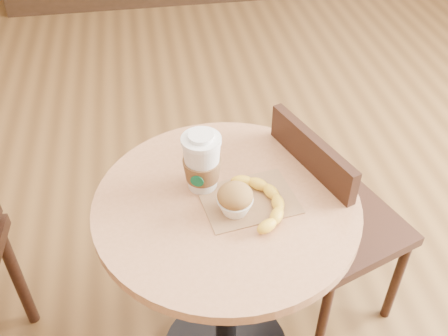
% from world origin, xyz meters
% --- Properties ---
extents(cafe_table, '(0.70, 0.70, 0.75)m').
position_xyz_m(cafe_table, '(0.05, -0.07, 0.53)').
color(cafe_table, black).
rests_on(cafe_table, ground).
extents(chair_right, '(0.48, 0.48, 0.85)m').
position_xyz_m(chair_right, '(0.41, 0.06, 0.47)').
color(chair_right, black).
rests_on(chair_right, ground).
extents(kraft_bag, '(0.27, 0.22, 0.00)m').
position_xyz_m(kraft_bag, '(0.11, -0.08, 0.75)').
color(kraft_bag, '#8E6845').
rests_on(kraft_bag, cafe_table).
extents(coffee_cup, '(0.10, 0.11, 0.17)m').
position_xyz_m(coffee_cup, '(-0.00, -0.00, 0.83)').
color(coffee_cup, silver).
rests_on(coffee_cup, cafe_table).
extents(muffin, '(0.09, 0.09, 0.08)m').
position_xyz_m(muffin, '(0.06, -0.11, 0.79)').
color(muffin, white).
rests_on(muffin, kraft_bag).
extents(banana, '(0.15, 0.24, 0.03)m').
position_xyz_m(banana, '(0.14, -0.11, 0.77)').
color(banana, yellow).
rests_on(banana, kraft_bag).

